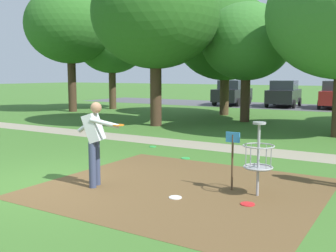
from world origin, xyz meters
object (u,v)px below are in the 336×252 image
frisbee_near_basket (175,198)px  tree_far_right (156,14)px  frisbee_far_left (153,147)px  tree_mid_right (247,42)px  player_foreground_watching (95,138)px  parked_car_center_left (284,94)px  frisbee_by_tee (248,204)px  parked_car_leftmost (232,93)px  frisbee_far_right (186,158)px  disc_golf_basket (255,156)px  tree_far_center (70,25)px  parked_car_center_right (336,95)px  tree_mid_center (112,44)px  tree_near_right (225,38)px

frisbee_near_basket → tree_far_right: tree_far_right is taller
frisbee_far_left → tree_mid_right: tree_mid_right is taller
player_foreground_watching → parked_car_center_left: 22.43m
frisbee_by_tee → parked_car_leftmost: (-9.05, 21.41, 0.91)m
player_foreground_watching → frisbee_far_right: player_foreground_watching is taller
frisbee_near_basket → frisbee_far_left: bearing=128.1°
frisbee_near_basket → tree_far_right: size_ratio=0.03×
player_foreground_watching → tree_far_right: (-4.24, 8.74, 3.84)m
disc_golf_basket → frisbee_far_left: (-4.41, 3.19, -0.74)m
frisbee_near_basket → tree_far_center: 18.99m
parked_car_leftmost → parked_car_center_left: 3.73m
tree_far_center → parked_car_center_left: size_ratio=1.72×
frisbee_far_right → parked_car_center_right: 19.37m
tree_far_right → parked_car_center_right: 15.37m
frisbee_near_basket → tree_mid_center: (-13.22, 14.41, 4.23)m
frisbee_near_basket → frisbee_far_left: (-3.23, 4.12, 0.00)m
tree_mid_center → frisbee_far_right: bearing=-43.9°
frisbee_far_right → parked_car_leftmost: bearing=108.7°
frisbee_far_left → tree_mid_right: size_ratio=0.04×
frisbee_far_left → player_foreground_watching: bearing=-71.2°
tree_near_right → parked_car_leftmost: tree_near_right is taller
parked_car_center_left → frisbee_by_tee: bearing=-76.2°
tree_mid_right → tree_far_center: 11.00m
tree_mid_right → parked_car_center_right: 11.06m
tree_mid_center → parked_car_center_left: (9.14, 7.73, -3.32)m
tree_mid_center → parked_car_center_right: bearing=32.7°
tree_mid_center → tree_far_right: tree_far_right is taller
frisbee_far_right → tree_far_center: 16.05m
frisbee_by_tee → frisbee_near_basket: bearing=-165.4°
player_foreground_watching → tree_near_right: tree_near_right is taller
frisbee_by_tee → frisbee_far_right: bearing=134.8°
frisbee_far_right → parked_car_center_right: bearing=87.6°
tree_far_center → parked_car_leftmost: size_ratio=1.74×
disc_golf_basket → frisbee_by_tee: (0.09, -0.60, -0.74)m
frisbee_near_basket → frisbee_far_right: bearing=115.7°
disc_golf_basket → tree_far_right: 11.25m
disc_golf_basket → parked_car_leftmost: (-8.97, 20.81, 0.17)m
player_foreground_watching → frisbee_near_basket: size_ratio=7.17×
parked_car_center_left → frisbee_far_right: bearing=-82.3°
frisbee_far_right → tree_mid_center: size_ratio=0.04×
frisbee_by_tee → tree_far_center: (-15.36, 11.31, 5.15)m
disc_golf_basket → player_foreground_watching: player_foreground_watching is taller
disc_golf_basket → tree_near_right: bearing=115.6°
frisbee_by_tee → parked_car_center_right: parked_car_center_right is taller
tree_mid_center → parked_car_leftmost: 9.71m
frisbee_far_left → tree_far_right: tree_far_right is taller
tree_mid_center → frisbee_far_left: bearing=-45.8°
tree_far_right → parked_car_center_left: size_ratio=1.66×
frisbee_near_basket → parked_car_leftmost: size_ratio=0.06×
parked_car_center_right → tree_mid_center: bearing=-147.3°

